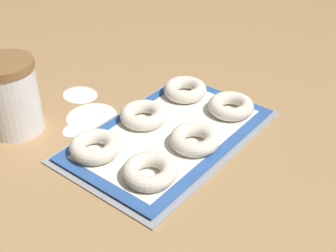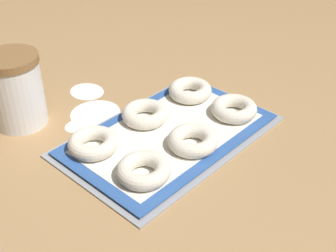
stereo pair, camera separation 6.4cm
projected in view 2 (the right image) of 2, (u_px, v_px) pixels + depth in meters
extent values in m
plane|color=#A87F51|center=(163.00, 141.00, 0.99)|extent=(2.80, 2.80, 0.00)
cube|color=#93969B|center=(168.00, 135.00, 1.00)|extent=(0.46, 0.29, 0.01)
cube|color=#2D569E|center=(168.00, 133.00, 1.00)|extent=(0.43, 0.27, 0.00)
cube|color=silver|center=(168.00, 133.00, 1.00)|extent=(0.39, 0.22, 0.00)
torus|color=silver|center=(143.00, 170.00, 0.87)|extent=(0.10, 0.10, 0.03)
torus|color=silver|center=(193.00, 140.00, 0.95)|extent=(0.10, 0.10, 0.03)
torus|color=silver|center=(234.00, 109.00, 1.05)|extent=(0.10, 0.10, 0.03)
torus|color=silver|center=(93.00, 143.00, 0.94)|extent=(0.10, 0.10, 0.03)
torus|color=silver|center=(145.00, 114.00, 1.03)|extent=(0.10, 0.10, 0.03)
torus|color=silver|center=(190.00, 90.00, 1.11)|extent=(0.10, 0.10, 0.03)
cylinder|color=white|center=(17.00, 93.00, 1.01)|extent=(0.12, 0.12, 0.15)
cylinder|color=olive|center=(9.00, 59.00, 0.96)|extent=(0.12, 0.12, 0.02)
ellipsoid|color=white|center=(78.00, 125.00, 1.04)|extent=(0.06, 0.05, 0.00)
ellipsoid|color=white|center=(95.00, 113.00, 1.08)|extent=(0.12, 0.11, 0.00)
ellipsoid|color=white|center=(87.00, 91.00, 1.16)|extent=(0.08, 0.09, 0.00)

